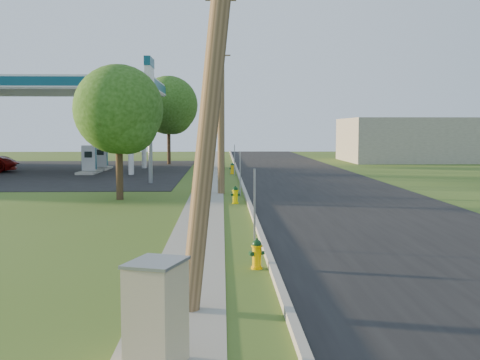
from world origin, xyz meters
name	(u,v)px	position (x,y,z in m)	size (l,w,h in m)	color
ground_plane	(253,294)	(0.00, 0.00, 0.00)	(140.00, 140.00, 0.00)	#3E5A17
road	(367,214)	(4.50, 10.00, 0.01)	(8.00, 120.00, 0.02)	black
curb	(253,213)	(0.50, 10.00, 0.07)	(0.15, 120.00, 0.15)	#98968B
sidewalk	(202,215)	(-1.25, 10.00, 0.01)	(1.50, 120.00, 0.03)	gray
forecourt	(3,172)	(-16.00, 32.00, 0.01)	(26.00, 28.00, 0.02)	black
utility_pole_near	(219,13)	(-0.60, -1.00, 4.80)	(1.40, 0.32, 9.48)	brown
utility_pole_mid	(221,86)	(-0.60, 17.00, 4.95)	(1.40, 0.32, 9.80)	brown
utility_pole_far	(221,105)	(-0.60, 35.00, 4.80)	(1.40, 0.32, 9.50)	brown
sign_post_near	(255,209)	(0.25, 4.20, 1.00)	(0.05, 0.04, 2.00)	gray
sign_post_mid	(240,174)	(0.25, 16.00, 1.00)	(0.05, 0.04, 2.00)	gray
sign_post_far	(235,160)	(0.25, 28.20, 1.00)	(0.05, 0.04, 2.00)	gray
gas_canopy	(29,87)	(-14.00, 32.00, 5.90)	(18.18, 9.18, 6.40)	silver
fuel_pump_ne	(89,163)	(-9.50, 30.00, 0.72)	(1.20, 3.20, 1.90)	#98968B
fuel_pump_se	(101,160)	(-9.50, 34.00, 0.72)	(1.20, 3.20, 1.90)	#98968B
price_pylon	(149,84)	(-4.50, 22.50, 5.43)	(0.34, 2.04, 6.85)	gray
distant_building	(421,140)	(18.00, 45.00, 2.00)	(14.00, 10.00, 4.00)	gray
tree_verge	(121,113)	(-4.81, 14.79, 3.67)	(3.76, 3.76, 5.70)	#3B2A1A
tree_lot	(170,107)	(-4.97, 40.51, 4.82)	(4.94, 4.94, 7.49)	#3B2A1A
hydrant_near	(257,254)	(0.18, 1.97, 0.32)	(0.34, 0.31, 0.66)	#ECAF00
hydrant_mid	(235,195)	(-0.03, 13.29, 0.35)	(0.37, 0.33, 0.72)	#FAD400
hydrant_far	(232,168)	(0.12, 29.37, 0.37)	(0.39, 0.35, 0.76)	yellow
utility_cabinet	(156,315)	(-1.38, -3.36, 0.68)	(0.83, 0.95, 1.37)	tan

